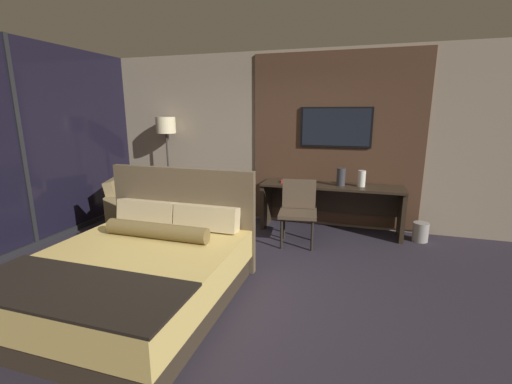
{
  "coord_description": "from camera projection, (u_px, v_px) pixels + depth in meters",
  "views": [
    {
      "loc": [
        1.3,
        -3.01,
        1.85
      ],
      "look_at": [
        0.08,
        0.94,
        0.88
      ],
      "focal_mm": 24.0,
      "sensor_mm": 36.0,
      "label": 1
    }
  ],
  "objects": [
    {
      "name": "waste_bin",
      "position": [
        420.0,
        232.0,
        4.99
      ],
      "size": [
        0.22,
        0.22,
        0.28
      ],
      "color": "gray",
      "rests_on": "ground_plane"
    },
    {
      "name": "vase_tall",
      "position": [
        362.0,
        179.0,
        5.12
      ],
      "size": [
        0.11,
        0.11,
        0.24
      ],
      "color": "silver",
      "rests_on": "desk"
    },
    {
      "name": "wall_left_window",
      "position": [
        22.0,
        153.0,
        4.52
      ],
      "size": [
        0.06,
        6.0,
        2.8
      ],
      "color": "black",
      "rests_on": "ground_plane"
    },
    {
      "name": "tv",
      "position": [
        336.0,
        127.0,
        5.31
      ],
      "size": [
        1.1,
        0.04,
        0.62
      ],
      "color": "black"
    },
    {
      "name": "armchair_by_window",
      "position": [
        137.0,
        209.0,
        5.67
      ],
      "size": [
        1.08,
        1.1,
        0.81
      ],
      "rotation": [
        0.0,
        0.0,
        1.96
      ],
      "color": "olive",
      "rests_on": "ground_plane"
    },
    {
      "name": "ground_plane",
      "position": [
        222.0,
        292.0,
        3.59
      ],
      "size": [
        16.0,
        16.0,
        0.0
      ],
      "primitive_type": "plane",
      "color": "#28232D"
    },
    {
      "name": "wall_back_tv_panel",
      "position": [
        288.0,
        140.0,
        5.65
      ],
      "size": [
        7.2,
        0.09,
        2.8
      ],
      "color": "gray",
      "rests_on": "ground_plane"
    },
    {
      "name": "floor_lamp",
      "position": [
        166.0,
        133.0,
        6.0
      ],
      "size": [
        0.34,
        0.34,
        1.76
      ],
      "color": "#282623",
      "rests_on": "ground_plane"
    },
    {
      "name": "vase_short",
      "position": [
        341.0,
        177.0,
        5.17
      ],
      "size": [
        0.13,
        0.13,
        0.27
      ],
      "color": "#333338",
      "rests_on": "desk"
    },
    {
      "name": "book",
      "position": [
        288.0,
        181.0,
        5.44
      ],
      "size": [
        0.25,
        0.2,
        0.03
      ],
      "color": "maroon",
      "rests_on": "desk"
    },
    {
      "name": "desk_chair",
      "position": [
        298.0,
        206.0,
        4.86
      ],
      "size": [
        0.58,
        0.57,
        0.91
      ],
      "rotation": [
        0.0,
        0.0,
        0.13
      ],
      "color": "#4C3D2D",
      "rests_on": "ground_plane"
    },
    {
      "name": "desk",
      "position": [
        331.0,
        199.0,
        5.35
      ],
      "size": [
        2.14,
        0.56,
        0.76
      ],
      "color": "#2D2319",
      "rests_on": "ground_plane"
    },
    {
      "name": "bed",
      "position": [
        137.0,
        272.0,
        3.36
      ],
      "size": [
        1.84,
        2.09,
        1.21
      ],
      "color": "#33281E",
      "rests_on": "ground_plane"
    }
  ]
}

